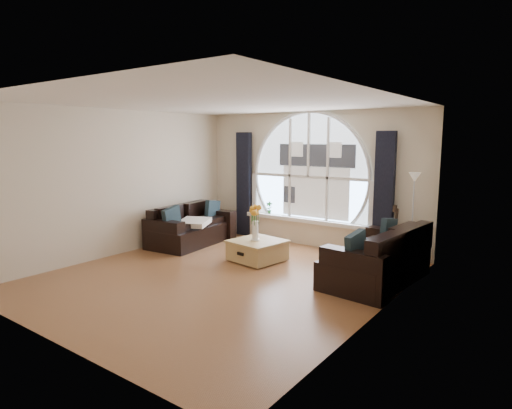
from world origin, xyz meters
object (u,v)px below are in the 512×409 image
(coffee_chest, at_px, (257,249))
(potted_plant, at_px, (269,208))
(vase_flowers, at_px, (255,219))
(floor_lamp, at_px, (412,219))
(guitar, at_px, (396,235))
(sofa_left, at_px, (192,225))
(sofa_right, at_px, (376,256))

(coffee_chest, bearing_deg, potted_plant, 126.20)
(vase_flowers, relative_size, potted_plant, 2.61)
(floor_lamp, bearing_deg, potted_plant, 176.32)
(coffee_chest, xyz_separation_m, guitar, (2.06, 1.20, 0.32))
(vase_flowers, height_order, floor_lamp, floor_lamp)
(sofa_left, xyz_separation_m, guitar, (3.90, 0.98, 0.13))
(sofa_left, distance_m, vase_flowers, 1.86)
(sofa_left, relative_size, sofa_right, 0.93)
(floor_lamp, height_order, guitar, floor_lamp)
(coffee_chest, xyz_separation_m, floor_lamp, (2.28, 1.37, 0.59))
(coffee_chest, bearing_deg, floor_lamp, 39.47)
(vase_flowers, bearing_deg, guitar, 30.36)
(sofa_left, relative_size, guitar, 1.68)
(sofa_left, bearing_deg, coffee_chest, -13.00)
(coffee_chest, bearing_deg, sofa_left, -178.30)
(sofa_left, height_order, floor_lamp, floor_lamp)
(sofa_right, relative_size, potted_plant, 7.14)
(floor_lamp, relative_size, guitar, 1.51)
(sofa_right, distance_m, floor_lamp, 1.30)
(coffee_chest, height_order, vase_flowers, vase_flowers)
(vase_flowers, height_order, guitar, vase_flowers)
(sofa_left, bearing_deg, potted_plant, 46.86)
(coffee_chest, height_order, guitar, guitar)
(sofa_right, bearing_deg, coffee_chest, -170.71)
(potted_plant, bearing_deg, vase_flowers, -63.46)
(sofa_left, height_order, potted_plant, potted_plant)
(sofa_right, bearing_deg, floor_lamp, 88.30)
(guitar, relative_size, potted_plant, 3.95)
(coffee_chest, distance_m, floor_lamp, 2.72)
(vase_flowers, xyz_separation_m, floor_lamp, (2.30, 1.40, 0.04))
(coffee_chest, relative_size, guitar, 0.80)
(coffee_chest, height_order, floor_lamp, floor_lamp)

